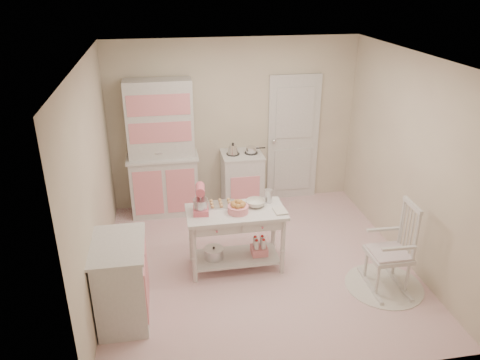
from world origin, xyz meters
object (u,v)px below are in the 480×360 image
(stove, at_px, (242,181))
(base_cabinet, at_px, (122,281))
(rocking_chair, at_px, (390,247))
(hutch, at_px, (162,150))
(stand_mixer, at_px, (201,200))
(bread_basket, at_px, (238,209))
(work_table, at_px, (236,239))

(stove, height_order, base_cabinet, same)
(rocking_chair, bearing_deg, stove, 121.32)
(hutch, relative_size, stand_mixer, 6.12)
(hutch, xyz_separation_m, base_cabinet, (-0.51, -2.39, -0.58))
(base_cabinet, xyz_separation_m, bread_basket, (1.36, 0.68, 0.39))
(base_cabinet, distance_m, work_table, 1.53)
(stove, relative_size, stand_mixer, 2.71)
(rocking_chair, distance_m, bread_basket, 1.81)
(hutch, relative_size, stove, 2.26)
(rocking_chair, bearing_deg, base_cabinet, -177.91)
(hutch, xyz_separation_m, bread_basket, (0.86, -1.70, -0.19))
(hutch, bearing_deg, base_cabinet, -101.96)
(rocking_chair, xyz_separation_m, bread_basket, (-1.66, 0.67, 0.30))
(hutch, height_order, stand_mixer, hutch)
(hutch, height_order, base_cabinet, hutch)
(hutch, relative_size, rocking_chair, 1.89)
(base_cabinet, height_order, work_table, base_cabinet)
(base_cabinet, distance_m, rocking_chair, 3.02)
(hutch, height_order, work_table, hutch)
(rocking_chair, height_order, bread_basket, rocking_chair)
(rocking_chair, bearing_deg, stand_mixer, 162.45)
(base_cabinet, relative_size, stand_mixer, 2.71)
(hutch, relative_size, bread_basket, 8.32)
(base_cabinet, bearing_deg, bread_basket, 26.62)
(stand_mixer, bearing_deg, rocking_chair, -14.74)
(rocking_chair, distance_m, work_table, 1.83)
(base_cabinet, bearing_deg, stove, 53.88)
(work_table, bearing_deg, stove, 77.22)
(base_cabinet, distance_m, stand_mixer, 1.29)
(stove, bearing_deg, work_table, -102.78)
(base_cabinet, bearing_deg, hutch, 78.04)
(stand_mixer, relative_size, bread_basket, 1.36)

